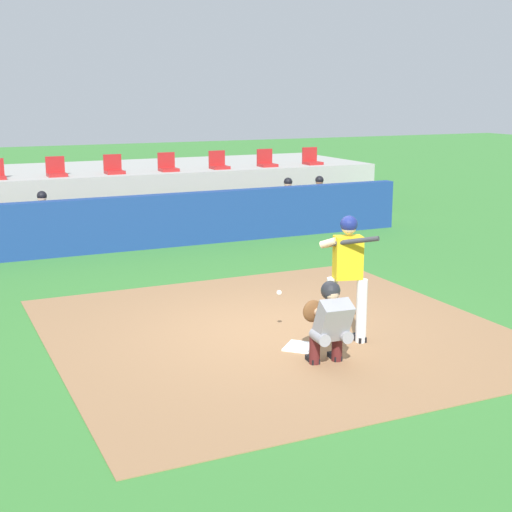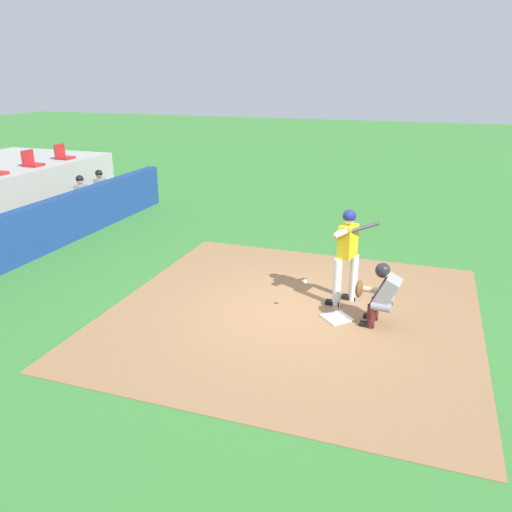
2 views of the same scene
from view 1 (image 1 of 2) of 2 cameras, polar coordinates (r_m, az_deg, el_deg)
name	(u,v)px [view 1 (image 1 of 2)]	position (r m, az deg, el deg)	size (l,w,h in m)	color
ground_plane	(276,332)	(10.84, 1.56, -5.90)	(80.00, 80.00, 0.00)	#387A33
dirt_infield	(276,331)	(10.84, 1.56, -5.87)	(6.40, 6.40, 0.01)	#936B47
home_plate	(302,347)	(10.17, 3.58, -7.07)	(0.44, 0.44, 0.02)	white
batter_at_plate	(347,270)	(10.21, 7.08, -1.12)	(0.61, 0.84, 1.80)	silver
catcher_crouched	(329,320)	(9.41, 5.70, -4.99)	(0.51, 1.65, 1.13)	gray
dugout_wall	(147,222)	(16.60, -8.44, 2.64)	(13.00, 0.30, 1.20)	navy
dugout_bench	(136,231)	(17.62, -9.33, 1.94)	(11.80, 0.44, 0.45)	olive
dugout_player_1	(44,220)	(16.96, -16.13, 2.74)	(0.49, 0.70, 1.30)	#939399
dugout_player_2	(290,202)	(18.86, 2.67, 4.18)	(0.49, 0.70, 1.30)	#939399
dugout_player_3	(321,200)	(19.30, 5.11, 4.34)	(0.49, 0.70, 1.30)	#939399
stands_platform	(101,193)	(20.80, -11.92, 4.79)	(15.00, 4.40, 1.40)	#9E9E99
stadium_seat_3	(56,171)	(18.94, -15.26, 6.41)	(0.46, 0.46, 0.48)	#A51E1E
stadium_seat_4	(114,168)	(19.23, -10.99, 6.72)	(0.46, 0.46, 0.48)	#A51E1E
stadium_seat_5	(168,166)	(19.63, -6.87, 6.97)	(0.46, 0.46, 0.48)	#A51E1E
stadium_seat_6	(218,164)	(20.12, -2.93, 7.18)	(0.46, 0.46, 0.48)	#A51E1E
stadium_seat_7	(266,162)	(20.70, 0.81, 7.35)	(0.46, 0.46, 0.48)	#A51E1E
stadium_seat_8	(312,160)	(21.36, 4.34, 7.48)	(0.46, 0.46, 0.48)	#A51E1E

